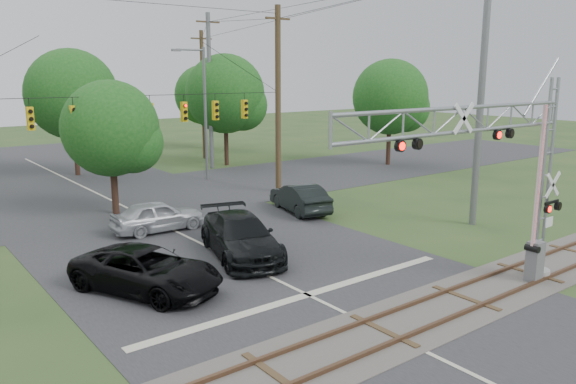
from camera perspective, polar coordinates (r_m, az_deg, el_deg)
ground at (r=16.07m, az=15.08°, el=-16.07°), size 160.00×160.00×0.00m
road_main at (r=22.93m, az=-5.22°, el=-7.01°), size 14.00×90.00×0.02m
road_cross at (r=35.17m, az=-17.53°, el=-0.81°), size 90.00×12.00×0.02m
railroad_track at (r=17.18m, az=9.66°, el=-13.76°), size 90.00×3.20×0.17m
crossing_gantry at (r=19.33m, az=20.59°, el=2.52°), size 10.96×0.93×7.31m
traffic_signal_span at (r=31.02m, az=-14.10°, el=8.31°), size 19.34×0.36×11.50m
pickup_black at (r=20.22m, az=-14.16°, el=-7.69°), size 4.64×6.08×1.53m
car_dark at (r=23.28m, az=-4.84°, el=-4.51°), size 3.97×6.36×1.72m
sedan_silver at (r=27.64m, az=-13.09°, el=-2.37°), size 4.48×1.93×1.51m
suv_dark at (r=30.69m, az=1.20°, el=-0.59°), size 2.71×5.01×1.57m
streetlight at (r=39.88m, az=-8.65°, el=8.52°), size 2.46×0.26×9.22m
utility_poles at (r=34.46m, az=-12.61°, el=9.39°), size 25.65×28.44×12.85m
treeline at (r=44.47m, az=-21.24°, el=8.72°), size 52.39×26.96×9.25m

